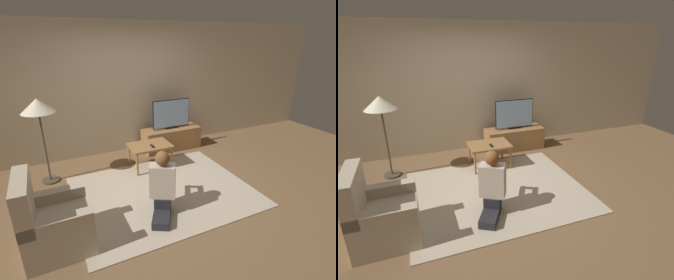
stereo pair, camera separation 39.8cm
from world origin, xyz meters
TOP-DOWN VIEW (x-y plane):
  - ground_plane at (0.00, 0.00)m, footprint 10.00×10.00m
  - wall_back at (0.00, 1.93)m, footprint 10.00×0.06m
  - rug at (0.00, 0.00)m, footprint 2.69×2.17m
  - tv_stand at (0.89, 1.51)m, footprint 1.24×0.45m
  - tv at (0.89, 1.52)m, footprint 0.83×0.08m
  - coffee_table at (0.14, 0.87)m, footprint 0.74×0.54m
  - floor_lamp at (-1.58, 1.13)m, footprint 0.51×0.51m
  - armchair at (-1.60, -0.53)m, footprint 0.72×0.71m
  - person_kneeling at (-0.23, -0.49)m, footprint 0.62×0.83m
  - remote at (0.14, 0.76)m, footprint 0.04×0.15m

SIDE VIEW (x-z plane):
  - ground_plane at x=0.00m, z-range 0.00..0.00m
  - rug at x=0.00m, z-range 0.00..0.02m
  - tv_stand at x=0.89m, z-range 0.00..0.47m
  - armchair at x=-1.60m, z-range -0.17..0.79m
  - coffee_table at x=0.14m, z-range 0.18..0.64m
  - person_kneeling at x=-0.23m, z-range 0.00..0.92m
  - remote at x=0.14m, z-range 0.46..0.48m
  - tv at x=0.89m, z-range 0.47..1.09m
  - floor_lamp at x=-1.58m, z-range 0.54..1.96m
  - wall_back at x=0.00m, z-range 0.00..2.60m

